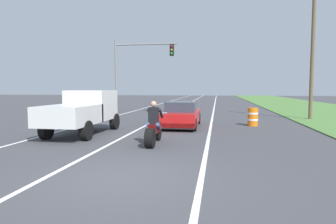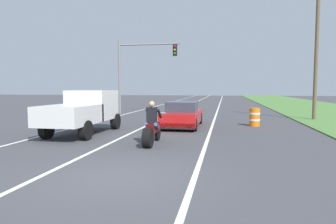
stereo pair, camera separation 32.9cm
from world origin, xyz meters
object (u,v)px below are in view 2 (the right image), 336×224
at_px(sports_car_red, 182,115).
at_px(pickup_truck_left_lane_white, 84,110).
at_px(construction_barrel_nearest, 255,117).
at_px(traffic_light_mast_near, 138,64).
at_px(motorcycle_with_rider, 152,129).

relative_size(sports_car_red, pickup_truck_left_lane_white, 0.90).
height_order(sports_car_red, construction_barrel_nearest, sports_car_red).
height_order(traffic_light_mast_near, construction_barrel_nearest, traffic_light_mast_near).
relative_size(motorcycle_with_rider, sports_car_red, 0.51).
bearing_deg(motorcycle_with_rider, construction_barrel_nearest, 56.28).
height_order(motorcycle_with_rider, traffic_light_mast_near, traffic_light_mast_near).
bearing_deg(traffic_light_mast_near, construction_barrel_nearest, -38.09).
distance_m(pickup_truck_left_lane_white, construction_barrel_nearest, 9.07).
bearing_deg(sports_car_red, pickup_truck_left_lane_white, -141.96).
relative_size(motorcycle_with_rider, pickup_truck_left_lane_white, 0.46).
xyz_separation_m(pickup_truck_left_lane_white, construction_barrel_nearest, (7.97, 4.29, -0.60)).
bearing_deg(traffic_light_mast_near, motorcycle_with_rider, -71.63).
relative_size(motorcycle_with_rider, traffic_light_mast_near, 0.37).
height_order(pickup_truck_left_lane_white, construction_barrel_nearest, pickup_truck_left_lane_white).
distance_m(motorcycle_with_rider, pickup_truck_left_lane_white, 4.29).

